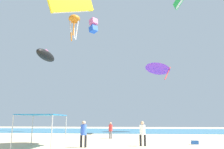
% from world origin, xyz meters
% --- Properties ---
extents(ocean_strip, '(110.00, 22.19, 0.03)m').
position_xyz_m(ocean_strip, '(0.00, 29.09, 0.01)').
color(ocean_strip, teal).
rests_on(ocean_strip, ground).
extents(canopy_tent, '(2.95, 3.05, 2.39)m').
position_xyz_m(canopy_tent, '(-5.26, 0.41, 2.26)').
color(canopy_tent, '#B2B2B7').
rests_on(canopy_tent, ground).
extents(person_near_tent, '(0.51, 0.45, 1.89)m').
position_xyz_m(person_near_tent, '(2.38, 1.90, 1.11)').
color(person_near_tent, black).
rests_on(person_near_tent, ground).
extents(person_leftmost, '(0.51, 0.46, 1.92)m').
position_xyz_m(person_leftmost, '(-2.01, 0.57, 1.13)').
color(person_leftmost, black).
rests_on(person_leftmost, ground).
extents(person_central, '(0.42, 0.42, 1.77)m').
position_xyz_m(person_central, '(-0.99, 8.80, 1.04)').
color(person_central, slate).
rests_on(person_central, ground).
extents(cooler_box, '(0.57, 0.37, 0.35)m').
position_xyz_m(cooler_box, '(6.70, 3.74, 0.18)').
color(cooler_box, blue).
rests_on(cooler_box, ground).
extents(kite_parafoil_yellow, '(4.38, 4.14, 3.42)m').
position_xyz_m(kite_parafoil_yellow, '(-5.07, 5.89, 14.69)').
color(kite_parafoil_yellow, yellow).
extents(kite_octopus_orange, '(3.38, 3.38, 5.66)m').
position_xyz_m(kite_octopus_orange, '(-10.89, 25.93, 22.76)').
color(kite_octopus_orange, orange).
extents(kite_box_pink, '(1.88, 1.85, 2.81)m').
position_xyz_m(kite_box_pink, '(-6.09, 22.85, 19.93)').
color(kite_box_pink, pink).
extents(kite_inflatable_black, '(2.29, 5.71, 2.21)m').
position_xyz_m(kite_inflatable_black, '(-13.03, 17.76, 12.64)').
color(kite_inflatable_black, black).
extents(kite_delta_purple, '(6.27, 6.28, 3.91)m').
position_xyz_m(kite_delta_purple, '(5.92, 24.18, 11.66)').
color(kite_delta_purple, purple).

